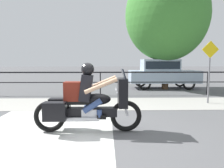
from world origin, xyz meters
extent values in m
plane|color=#565659|center=(0.00, 0.00, 0.00)|extent=(120.00, 120.00, 0.00)
cube|color=#A8A59E|center=(0.00, 3.40, 0.01)|extent=(44.00, 2.40, 0.01)
cube|color=silver|center=(-1.17, -0.20, 0.00)|extent=(3.20, 6.00, 0.01)
cube|color=black|center=(0.00, 5.49, 1.08)|extent=(36.00, 0.04, 0.06)
cube|color=black|center=(0.00, 5.49, 0.61)|extent=(36.00, 0.03, 0.04)
cylinder|color=black|center=(0.00, 5.49, 0.55)|extent=(0.05, 0.05, 1.11)
cylinder|color=black|center=(5.10, 5.49, 0.55)|extent=(0.05, 0.05, 1.11)
torus|color=black|center=(0.72, 0.12, 0.36)|extent=(0.71, 0.11, 0.71)
torus|color=black|center=(-1.00, 0.12, 0.36)|extent=(0.71, 0.11, 0.71)
cube|color=black|center=(-0.14, 0.12, 0.46)|extent=(1.31, 0.22, 0.20)
cube|color=silver|center=(-0.11, 0.12, 0.41)|extent=(0.34, 0.26, 0.26)
ellipsoid|color=black|center=(0.07, 0.12, 0.75)|extent=(0.62, 0.30, 0.26)
cube|color=black|center=(-0.31, 0.12, 0.69)|extent=(0.76, 0.28, 0.08)
cube|color=black|center=(0.64, 0.12, 0.90)|extent=(0.20, 0.55, 0.64)
cube|color=#1E232B|center=(0.66, 0.12, 1.32)|extent=(0.10, 0.47, 0.24)
cylinder|color=silver|center=(0.50, 0.12, 0.95)|extent=(0.04, 0.70, 0.04)
cylinder|color=silver|center=(-0.35, -0.04, 0.33)|extent=(0.95, 0.09, 0.09)
cube|color=black|center=(-0.82, -0.12, 0.53)|extent=(0.48, 0.28, 0.39)
cube|color=black|center=(-0.82, 0.36, 0.53)|extent=(0.48, 0.28, 0.39)
cylinder|color=silver|center=(0.69, 0.12, 0.63)|extent=(0.19, 0.06, 0.54)
cube|color=black|center=(-0.17, 0.12, 1.01)|extent=(0.32, 0.36, 0.61)
sphere|color=tan|center=(-0.13, 0.12, 1.40)|extent=(0.23, 0.23, 0.23)
sphere|color=black|center=(-0.13, 0.12, 1.42)|extent=(0.29, 0.29, 0.29)
cylinder|color=#33477A|center=(-0.02, -0.03, 0.63)|extent=(0.44, 0.13, 0.34)
cylinder|color=#33477A|center=(0.13, -0.03, 0.46)|extent=(0.11, 0.11, 0.16)
cube|color=black|center=(0.18, -0.03, 0.38)|extent=(0.20, 0.10, 0.09)
cylinder|color=#33477A|center=(-0.02, 0.27, 0.63)|extent=(0.44, 0.13, 0.34)
cylinder|color=#33477A|center=(0.13, 0.27, 0.46)|extent=(0.11, 0.11, 0.16)
cube|color=black|center=(0.18, 0.27, 0.38)|extent=(0.20, 0.10, 0.09)
cylinder|color=tan|center=(0.16, -0.18, 1.09)|extent=(0.71, 0.09, 0.36)
cylinder|color=tan|center=(0.16, 0.42, 1.09)|extent=(0.71, 0.09, 0.36)
cube|color=maroon|center=(-0.47, 0.12, 0.93)|extent=(0.37, 0.28, 0.42)
cube|color=#9EB2C6|center=(3.64, 7.95, 0.70)|extent=(3.99, 1.62, 0.69)
cube|color=#9EB2C6|center=(3.40, 7.95, 1.37)|extent=(2.08, 1.43, 0.65)
cube|color=#19232D|center=(4.42, 7.95, 1.37)|extent=(0.04, 1.27, 0.52)
cube|color=#19232D|center=(3.40, 7.95, 1.37)|extent=(1.91, 1.46, 0.42)
torus|color=black|center=(4.88, 7.20, 0.36)|extent=(0.72, 0.11, 0.72)
torus|color=black|center=(4.88, 8.69, 0.36)|extent=(0.72, 0.11, 0.72)
torus|color=black|center=(2.40, 7.20, 0.36)|extent=(0.72, 0.11, 0.72)
torus|color=black|center=(2.40, 8.69, 0.36)|extent=(0.72, 0.11, 0.72)
cylinder|color=slate|center=(4.15, 3.37, 1.08)|extent=(0.06, 0.06, 2.17)
cube|color=yellow|center=(4.15, 3.35, 2.03)|extent=(0.64, 0.02, 0.64)
cylinder|color=brown|center=(3.65, 7.61, 1.12)|extent=(0.37, 0.37, 2.24)
ellipsoid|color=#3D7F33|center=(3.65, 7.61, 4.13)|extent=(4.60, 4.60, 5.06)
camera|label=1|loc=(0.28, -4.73, 1.60)|focal=35.00mm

